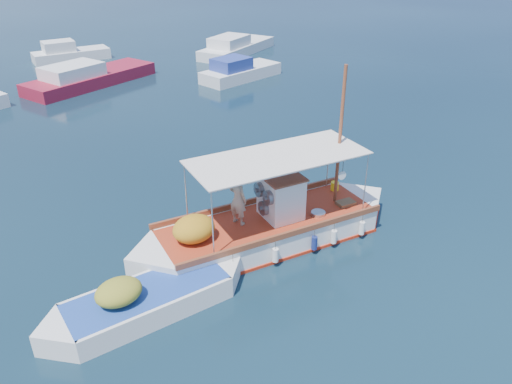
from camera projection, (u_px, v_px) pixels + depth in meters
ground at (272, 227)px, 17.73m from camera, size 160.00×160.00×0.00m
fishing_caique at (266, 229)px, 16.64m from camera, size 9.50×3.79×5.88m
dinghy at (146, 302)px, 13.71m from camera, size 6.12×1.95×1.50m
bg_boat_n at (88, 78)px, 33.32m from camera, size 9.47×5.28×1.80m
bg_boat_ne at (239, 72)px, 34.69m from camera, size 6.24×3.05×1.80m
bg_boat_e at (236, 48)px, 41.67m from camera, size 8.67×5.67×1.80m
bg_boat_far_n at (69, 54)px, 39.56m from camera, size 5.94×2.60×1.80m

